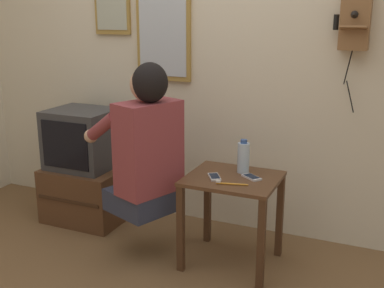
% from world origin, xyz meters
% --- Properties ---
extents(ground_plane, '(14.00, 14.00, 0.00)m').
position_xyz_m(ground_plane, '(0.00, 0.00, 0.00)').
color(ground_plane, brown).
extents(wall_back, '(6.80, 0.05, 2.55)m').
position_xyz_m(wall_back, '(0.00, 1.01, 1.27)').
color(wall_back, beige).
rests_on(wall_back, ground_plane).
extents(side_table, '(0.54, 0.48, 0.57)m').
position_xyz_m(side_table, '(0.33, 0.44, 0.45)').
color(side_table, '#51331E').
rests_on(side_table, ground_plane).
extents(person, '(0.62, 0.55, 0.94)m').
position_xyz_m(person, '(-0.18, 0.31, 0.74)').
color(person, '#2D3347').
rests_on(person, ground_plane).
extents(tv_stand, '(0.58, 0.50, 0.40)m').
position_xyz_m(tv_stand, '(-0.88, 0.65, 0.20)').
color(tv_stand, '#51331E').
rests_on(tv_stand, ground_plane).
extents(television, '(0.47, 0.41, 0.43)m').
position_xyz_m(television, '(-0.91, 0.65, 0.62)').
color(television, '#38383A').
rests_on(television, tv_stand).
extents(wall_phone_antique, '(0.21, 0.19, 0.79)m').
position_xyz_m(wall_phone_antique, '(0.90, 0.92, 1.49)').
color(wall_phone_antique, brown).
extents(framed_picture, '(0.29, 0.03, 0.47)m').
position_xyz_m(framed_picture, '(-0.81, 0.97, 1.59)').
color(framed_picture, olive).
extents(wall_mirror, '(0.42, 0.04, 0.69)m').
position_xyz_m(wall_mirror, '(-0.39, 0.96, 1.38)').
color(wall_mirror, olive).
extents(cell_phone_held, '(0.12, 0.14, 0.01)m').
position_xyz_m(cell_phone_held, '(0.24, 0.38, 0.57)').
color(cell_phone_held, silver).
rests_on(cell_phone_held, side_table).
extents(cell_phone_spare, '(0.14, 0.12, 0.01)m').
position_xyz_m(cell_phone_spare, '(0.44, 0.47, 0.57)').
color(cell_phone_spare, silver).
rests_on(cell_phone_spare, side_table).
extents(water_bottle, '(0.07, 0.07, 0.21)m').
position_xyz_m(water_bottle, '(0.36, 0.55, 0.66)').
color(water_bottle, '#ADC6DB').
rests_on(water_bottle, side_table).
extents(toothbrush, '(0.18, 0.05, 0.02)m').
position_xyz_m(toothbrush, '(0.36, 0.31, 0.57)').
color(toothbrush, orange).
rests_on(toothbrush, side_table).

